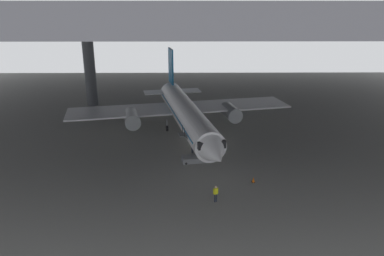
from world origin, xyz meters
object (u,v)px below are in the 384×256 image
crew_worker_near_nose (216,193)px  baggage_tug (134,114)px  airplane_main (185,112)px  traffic_cone_orange (253,180)px  crew_worker_by_stairs (192,146)px  boarding_stairs (197,156)px

crew_worker_near_nose → baggage_tug: crew_worker_near_nose is taller
airplane_main → traffic_cone_orange: bearing=-64.1°
crew_worker_near_nose → airplane_main: bearing=99.0°
crew_worker_near_nose → crew_worker_by_stairs: (-2.13, 12.35, 0.01)m
boarding_stairs → traffic_cone_orange: bearing=-43.1°
traffic_cone_orange → boarding_stairs: bearing=136.9°
traffic_cone_orange → airplane_main: bearing=115.9°
crew_worker_by_stairs → airplane_main: bearing=97.6°
airplane_main → crew_worker_near_nose: bearing=-81.0°
traffic_cone_orange → baggage_tug: (-16.33, 24.41, 0.23)m
boarding_stairs → crew_worker_by_stairs: size_ratio=2.66×
boarding_stairs → crew_worker_near_nose: bearing=-80.6°
airplane_main → traffic_cone_orange: (7.49, -15.43, -3.11)m
airplane_main → crew_worker_by_stairs: 7.61m
crew_worker_by_stairs → baggage_tug: crew_worker_by_stairs is taller
airplane_main → baggage_tug: size_ratio=14.25×
airplane_main → boarding_stairs: 10.27m
crew_worker_near_nose → boarding_stairs: bearing=99.4°
airplane_main → crew_worker_by_stairs: (0.96, -7.16, -2.41)m
boarding_stairs → traffic_cone_orange: boarding_stairs is taller
boarding_stairs → traffic_cone_orange: 8.24m
boarding_stairs → baggage_tug: (-10.32, 18.78, -0.20)m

